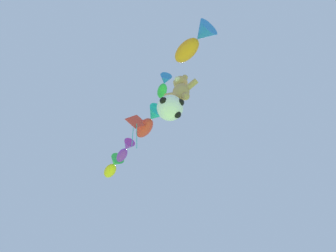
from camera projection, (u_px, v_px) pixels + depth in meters
The scene contains 8 objects.
teddy_bear_kite at pixel (181, 89), 15.65m from camera, with size 1.61×0.71×1.63m.
soccer_ball_kite at pixel (170, 108), 14.85m from camera, with size 1.17×1.16×1.07m.
fish_kite_tangerine at pixel (195, 42), 17.39m from camera, with size 2.47×1.63×1.02m.
fish_kite_emerald at pixel (164, 85), 19.02m from camera, with size 1.38×1.38×0.60m.
fish_kite_crimson at pixel (149, 121), 19.47m from camera, with size 2.27×1.72×0.91m.
fish_kite_violet at pixel (125, 151), 20.65m from camera, with size 1.72×1.35×0.63m.
fish_kite_goldfin at pixel (113, 166), 22.69m from camera, with size 1.96×1.56×0.83m.
diamond_kite at pixel (136, 124), 19.15m from camera, with size 0.81×0.93×2.63m.
Camera 1 is at (5.83, -4.13, 1.64)m, focal length 40.00 mm.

